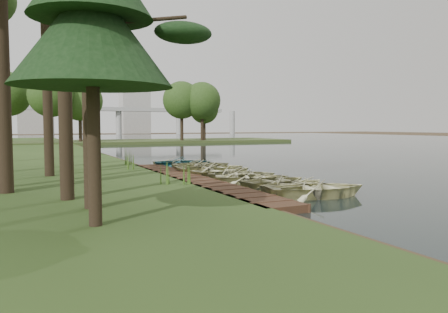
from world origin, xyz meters
name	(u,v)px	position (x,y,z in m)	size (l,w,h in m)	color
ground	(224,183)	(0.00, 0.00, 0.00)	(300.00, 300.00, 0.00)	#3D2F1D
water	(380,149)	(30.00, 20.00, 0.03)	(130.00, 200.00, 0.05)	black
boardwalk	(193,181)	(-1.60, 0.00, 0.15)	(1.60, 16.00, 0.30)	#3B2416
peninsula	(135,142)	(8.00, 50.00, 0.23)	(50.00, 14.00, 0.45)	#38481F
far_trees	(113,102)	(4.67, 50.00, 6.43)	(45.60, 5.60, 8.80)	black
bridge	(93,112)	(12.31, 120.00, 7.08)	(95.90, 4.00, 8.60)	#A5A5A0
building_a	(135,109)	(30.00, 140.00, 9.00)	(10.00, 8.00, 18.00)	#A5A5A0
building_b	(30,116)	(-5.00, 145.00, 6.00)	(8.00, 8.00, 12.00)	#A5A5A0
rowboat_0	(317,186)	(1.21, -5.69, 0.45)	(2.77, 3.88, 0.80)	beige
rowboat_1	(296,183)	(1.29, -4.21, 0.40)	(2.43, 3.41, 0.71)	beige
rowboat_2	(276,179)	(1.21, -2.76, 0.39)	(2.36, 3.30, 0.68)	beige
rowboat_3	(252,176)	(0.86, -1.27, 0.41)	(2.47, 3.45, 0.72)	beige
rowboat_4	(241,173)	(1.04, 0.16, 0.40)	(2.44, 3.41, 0.71)	beige
rowboat_5	(223,170)	(0.84, 1.82, 0.43)	(2.59, 3.63, 0.75)	beige
rowboat_6	(212,167)	(0.80, 3.26, 0.45)	(2.75, 3.85, 0.80)	beige
rowboat_7	(203,165)	(0.89, 4.73, 0.41)	(2.49, 3.48, 0.72)	beige
rowboat_8	(201,164)	(1.17, 5.72, 0.42)	(2.55, 3.57, 0.74)	beige
rowboat_9	(183,162)	(0.73, 7.70, 0.42)	(2.58, 3.61, 0.75)	teal
rowboat_10	(176,161)	(0.72, 9.11, 0.36)	(2.17, 3.04, 0.63)	beige
stored_rowboat	(89,163)	(-5.29, 6.70, 0.61)	(2.12, 2.97, 0.61)	beige
pine_tree	(91,0)	(-7.27, -8.10, 5.69)	(3.80, 3.80, 8.45)	black
reeds_0	(185,173)	(-2.60, -1.71, 0.75)	(0.60, 0.60, 0.90)	#3F661E
reeds_1	(167,173)	(-3.33, -1.55, 0.75)	(0.60, 0.60, 0.89)	#3F661E
reeds_2	(130,161)	(-3.28, 5.39, 0.77)	(0.60, 0.60, 0.95)	#3F661E
reeds_3	(128,157)	(-2.63, 8.59, 0.78)	(0.60, 0.60, 0.96)	#3F661E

